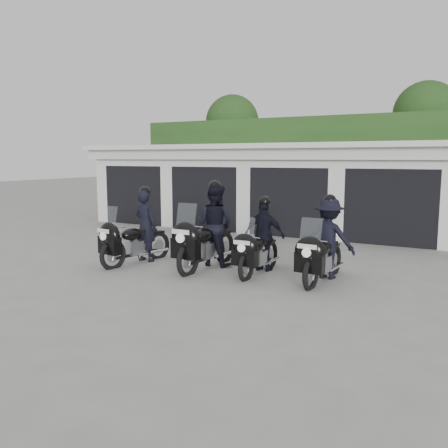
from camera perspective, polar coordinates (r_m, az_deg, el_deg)
The scene contains 7 objects.
ground at distance 10.46m, azimuth -3.38°, elevation -5.91°, with size 80.00×80.00×0.00m, color gray.
garage_block at distance 17.54m, azimuth 10.77°, elevation 4.29°, with size 16.40×6.80×2.96m.
background_vegetation at distance 22.09m, azimuth 15.76°, elevation 8.36°, with size 20.00×3.90×5.80m.
police_bike_a at distance 11.49m, azimuth -10.49°, elevation -0.98°, with size 0.86×2.16×1.89m.
police_bike_b at distance 10.88m, azimuth -1.67°, elevation -0.71°, with size 0.94×2.36×2.05m.
police_bike_c at distance 10.42m, azimuth 4.51°, elevation -1.88°, with size 0.95×1.98×1.73m.
police_bike_d at distance 9.97m, azimuth 12.17°, elevation -2.22°, with size 1.12×2.09×1.82m.
Camera 1 is at (5.42, -8.59, 2.51)m, focal length 38.00 mm.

